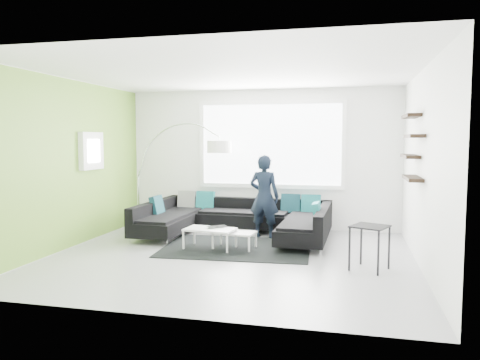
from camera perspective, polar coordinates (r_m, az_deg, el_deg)
name	(u,v)px	position (r m, az deg, el deg)	size (l,w,h in m)	color
ground	(230,257)	(7.28, -1.19, -9.36)	(5.50, 5.50, 0.00)	#939399
room_shell	(236,139)	(7.25, -0.52, 5.02)	(5.54, 5.04, 2.82)	white
sectional_sofa	(235,220)	(8.60, -0.60, -4.95)	(3.42, 2.17, 0.73)	black
rug	(237,248)	(7.86, -0.42, -8.25)	(2.41, 1.75, 0.01)	black
coffee_table	(222,239)	(7.77, -2.19, -7.16)	(1.04, 0.61, 0.34)	silver
arc_lamp	(138,176)	(9.62, -12.31, 0.44)	(1.98, 0.66, 2.12)	white
side_table	(369,248)	(6.76, 15.50, -7.97)	(0.45, 0.45, 0.62)	black
person	(264,197)	(8.53, 2.97, -2.03)	(0.60, 0.44, 1.52)	black
laptop	(218,227)	(7.77, -2.72, -5.77)	(0.39, 0.38, 0.03)	black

